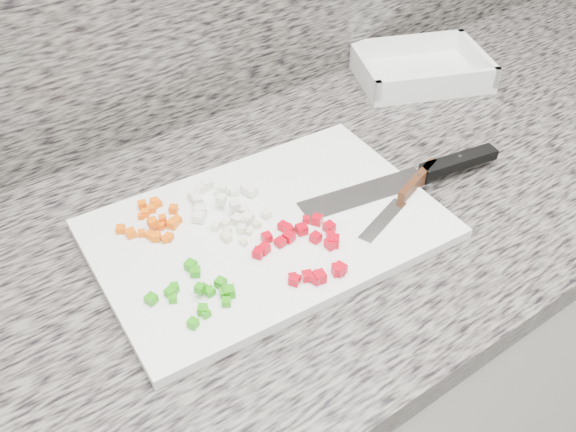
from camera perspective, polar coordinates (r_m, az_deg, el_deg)
name	(u,v)px	position (r m, az deg, el deg)	size (l,w,h in m)	color
cabinet	(280,408)	(1.26, -0.67, -16.70)	(3.92, 0.62, 0.86)	silver
countertop	(278,232)	(0.91, -0.89, -1.44)	(3.96, 0.64, 0.04)	#67625B
cutting_board	(268,229)	(0.88, -1.82, -1.17)	(0.46, 0.31, 0.02)	white
carrot_pile	(154,221)	(0.89, -11.78, -0.42)	(0.09, 0.09, 0.02)	#F05D05
onion_pile	(225,204)	(0.90, -5.65, 1.09)	(0.11, 0.12, 0.02)	silver
green_pepper_pile	(199,291)	(0.79, -7.95, -6.58)	(0.10, 0.10, 0.02)	#24950D
red_pepper_pile	(309,248)	(0.83, 1.84, -2.89)	(0.12, 0.12, 0.01)	#B90213
garlic_pile	(236,232)	(0.86, -4.62, -1.41)	(0.06, 0.06, 0.01)	beige
chef_knife	(427,172)	(0.98, 12.30, 3.83)	(0.33, 0.09, 0.02)	white
paring_knife	(409,190)	(0.94, 10.73, 2.32)	(0.20, 0.08, 0.02)	white
tray	(420,70)	(1.26, 11.68, 12.57)	(0.28, 0.25, 0.05)	white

